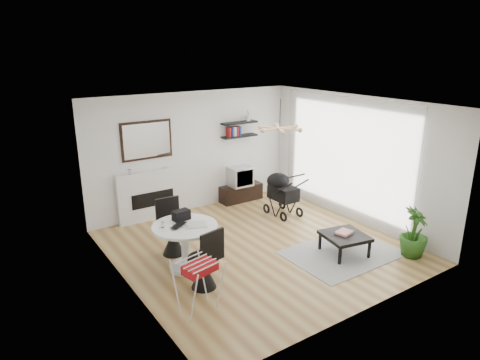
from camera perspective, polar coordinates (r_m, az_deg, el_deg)
floor at (r=8.20m, az=2.37°, el=-8.90°), size 5.00×5.00×0.00m
ceiling at (r=7.41m, az=2.64°, el=10.17°), size 5.00×5.00×0.00m
wall_back at (r=9.75m, az=-6.22°, el=3.77°), size 5.00×0.00×5.00m
wall_left at (r=6.61m, az=-15.30°, el=-3.42°), size 0.00×5.00×5.00m
wall_right at (r=9.35m, az=14.98°, el=2.67°), size 0.00×5.00×5.00m
sheer_curtain at (r=9.40m, az=13.67°, el=2.86°), size 0.04×3.60×2.60m
fireplace at (r=9.43m, az=-11.79°, el=-1.19°), size 1.50×0.17×2.16m
shelf_lower at (r=10.17m, az=-0.08°, el=5.87°), size 0.90×0.25×0.04m
shelf_upper at (r=10.11m, az=-0.08°, el=7.65°), size 0.90×0.25×0.04m
pendant_lamp at (r=8.16m, az=5.32°, el=6.86°), size 0.90×0.90×0.10m
tv_console at (r=10.49m, az=0.13°, el=-1.71°), size 1.07×0.37×0.40m
crt_tv at (r=10.33m, az=-0.04°, el=0.54°), size 0.54×0.47×0.47m
dining_table at (r=7.29m, az=-7.29°, el=-7.96°), size 1.09×1.09×0.80m
laptop at (r=7.11m, az=-7.89°, el=-6.12°), size 0.41×0.37×0.03m
black_bag at (r=7.36m, az=-7.85°, el=-4.66°), size 0.31×0.20×0.17m
newspaper at (r=7.16m, az=-5.92°, el=-5.94°), size 0.45×0.41×0.01m
drinking_glass at (r=7.13m, az=-10.29°, el=-5.89°), size 0.06×0.06×0.09m
chair_far at (r=7.92m, az=-8.97°, el=-7.52°), size 0.49×0.50×1.02m
chair_near at (r=6.80m, az=-4.76°, el=-11.75°), size 0.51×0.53×1.02m
drying_rack at (r=6.20m, az=-5.55°, el=-13.83°), size 0.63×0.60×0.80m
stroller at (r=9.62m, az=5.56°, el=-2.01°), size 0.54×0.87×1.04m
rug at (r=8.17m, az=13.42°, el=-9.45°), size 1.99×1.44×0.01m
coffee_table at (r=8.01m, az=13.79°, el=-7.34°), size 0.86×0.86×0.38m
magazines at (r=8.02m, az=13.71°, el=-6.80°), size 0.34×0.29×0.04m
potted_plant at (r=8.30m, az=22.18°, el=-6.50°), size 0.65×0.65×0.91m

